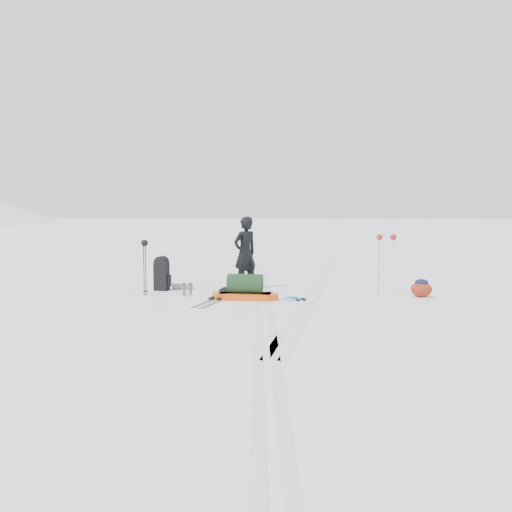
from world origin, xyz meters
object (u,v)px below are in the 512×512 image
object	(u,v)px
expedition_rucksack	(164,274)
pulk_sled	(245,290)
ski_poles_black	(145,250)
skier	(245,253)

from	to	relation	value
expedition_rucksack	pulk_sled	bearing A→B (deg)	-17.36
expedition_rucksack	ski_poles_black	bearing A→B (deg)	-98.45
pulk_sled	ski_poles_black	distance (m)	2.58
ski_poles_black	skier	bearing A→B (deg)	12.89
skier	ski_poles_black	world-z (taller)	skier
skier	ski_poles_black	bearing A→B (deg)	-16.93
expedition_rucksack	ski_poles_black	size ratio (longest dim) A/B	0.71
pulk_sled	expedition_rucksack	size ratio (longest dim) A/B	1.63
pulk_sled	expedition_rucksack	distance (m)	2.43
skier	expedition_rucksack	bearing A→B (deg)	-33.43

